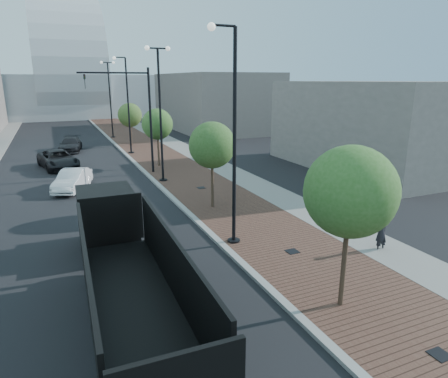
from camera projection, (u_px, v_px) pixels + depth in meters
name	position (u px, v px, depth m)	size (l,w,h in m)	color
sidewalk	(147.00, 143.00, 45.09)	(7.00, 140.00, 0.12)	#4C2D23
concrete_strip	(169.00, 141.00, 46.13)	(2.40, 140.00, 0.13)	slate
curb	(116.00, 145.00, 43.73)	(0.30, 140.00, 0.14)	gray
dump_truck	(117.00, 250.00, 13.77)	(2.63, 13.37, 3.08)	black
white_sedan	(72.00, 180.00, 25.89)	(1.46, 4.19, 1.38)	silver
dark_car_mid	(58.00, 159.00, 32.32)	(2.47, 5.37, 1.49)	black
dark_car_far	(70.00, 145.00, 39.97)	(1.95, 4.80, 1.39)	black
pedestrian	(381.00, 233.00, 16.54)	(0.62, 0.41, 1.70)	black
streetlight_1	(232.00, 148.00, 16.32)	(1.44, 0.56, 9.21)	black
streetlight_2	(160.00, 114.00, 26.81)	(1.72, 0.56, 9.28)	black
streetlight_3	(127.00, 110.00, 37.47)	(1.44, 0.56, 9.21)	black
streetlight_4	(110.00, 99.00, 47.96)	(1.72, 0.56, 9.28)	black
traffic_mast	(138.00, 109.00, 29.06)	(5.09, 0.20, 8.00)	black
tree_0	(351.00, 192.00, 11.62)	(2.80, 2.80, 5.31)	#382619
tree_1	(213.00, 145.00, 21.39)	(2.59, 2.57, 4.95)	#382619
tree_2	(158.00, 124.00, 31.98)	(2.56, 2.54, 4.88)	#382619
tree_3	(130.00, 115.00, 42.61)	(2.61, 2.60, 4.70)	#382619
convention_center	(70.00, 85.00, 81.01)	(50.00, 30.00, 50.00)	#B5BBC0
commercial_block_ne	(214.00, 102.00, 57.67)	(12.00, 22.00, 8.00)	#625D59
commercial_block_e	(373.00, 125.00, 32.14)	(10.00, 16.00, 7.00)	#645E5A
utility_cover_0	(440.00, 355.00, 10.27)	(0.50, 0.50, 0.02)	black
utility_cover_1	(292.00, 251.00, 16.44)	(0.50, 0.50, 0.02)	black
utility_cover_2	(201.00, 188.00, 26.13)	(0.50, 0.50, 0.02)	black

